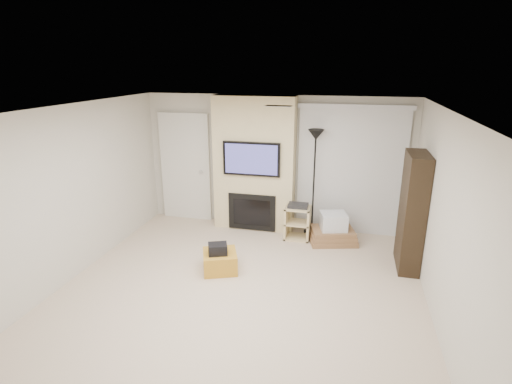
% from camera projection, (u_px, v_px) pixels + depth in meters
% --- Properties ---
extents(floor, '(5.00, 5.50, 0.00)m').
position_uv_depth(floor, '(235.00, 300.00, 5.37)').
color(floor, beige).
rests_on(floor, ground).
extents(ceiling, '(5.00, 5.50, 0.00)m').
position_uv_depth(ceiling, '(232.00, 112.00, 4.61)').
color(ceiling, white).
rests_on(ceiling, wall_back).
extents(wall_back, '(5.00, 0.00, 2.50)m').
position_uv_depth(wall_back, '(275.00, 163.00, 7.53)').
color(wall_back, beige).
rests_on(wall_back, ground).
extents(wall_front, '(5.00, 0.00, 2.50)m').
position_uv_depth(wall_front, '(107.00, 368.00, 2.44)').
color(wall_front, beige).
rests_on(wall_front, ground).
extents(wall_left, '(0.00, 5.50, 2.50)m').
position_uv_depth(wall_left, '(61.00, 198.00, 5.54)').
color(wall_left, beige).
rests_on(wall_left, ground).
extents(wall_right, '(0.00, 5.50, 2.50)m').
position_uv_depth(wall_right, '(449.00, 231.00, 4.44)').
color(wall_right, beige).
rests_on(wall_right, ground).
extents(hvac_vent, '(0.35, 0.18, 0.01)m').
position_uv_depth(hvac_vent, '(278.00, 106.00, 5.26)').
color(hvac_vent, silver).
rests_on(hvac_vent, ceiling).
extents(ottoman, '(0.65, 0.65, 0.30)m').
position_uv_depth(ottoman, '(220.00, 261.00, 6.10)').
color(ottoman, '#C08825').
rests_on(ottoman, floor).
extents(black_bag, '(0.34, 0.31, 0.16)m').
position_uv_depth(black_bag, '(218.00, 249.00, 5.98)').
color(black_bag, black).
rests_on(black_bag, ottoman).
extents(fireplace_wall, '(1.50, 0.47, 2.50)m').
position_uv_depth(fireplace_wall, '(254.00, 165.00, 7.42)').
color(fireplace_wall, beige).
rests_on(fireplace_wall, floor).
extents(entry_door, '(1.02, 0.11, 2.14)m').
position_uv_depth(entry_door, '(186.00, 168.00, 7.96)').
color(entry_door, silver).
rests_on(entry_door, floor).
extents(vertical_blinds, '(1.98, 0.10, 2.37)m').
position_uv_depth(vertical_blinds, '(351.00, 166.00, 7.17)').
color(vertical_blinds, silver).
rests_on(vertical_blinds, floor).
extents(floor_lamp, '(0.29, 0.29, 1.94)m').
position_uv_depth(floor_lamp, '(315.00, 153.00, 7.05)').
color(floor_lamp, black).
rests_on(floor_lamp, floor).
extents(av_stand, '(0.45, 0.38, 0.66)m').
position_uv_depth(av_stand, '(298.00, 220.00, 7.17)').
color(av_stand, beige).
rests_on(av_stand, floor).
extents(box_stack, '(0.93, 0.79, 0.54)m').
position_uv_depth(box_stack, '(333.00, 231.00, 7.07)').
color(box_stack, olive).
rests_on(box_stack, floor).
extents(bookshelf, '(0.30, 0.80, 1.80)m').
position_uv_depth(bookshelf, '(412.00, 212.00, 6.01)').
color(bookshelf, black).
rests_on(bookshelf, floor).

